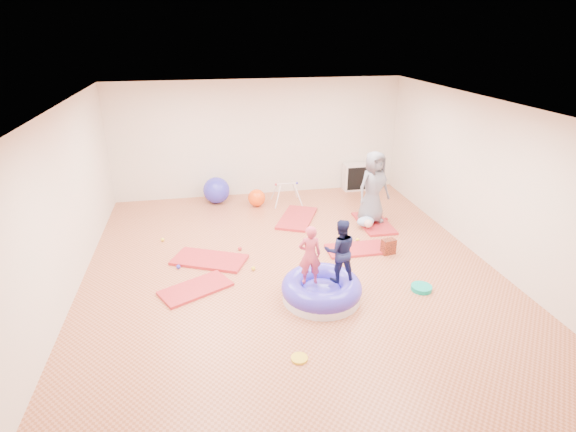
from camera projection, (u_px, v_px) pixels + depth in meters
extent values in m
cube|color=#BD7354|center=(291.00, 270.00, 7.80)|extent=(7.00, 8.00, 0.01)
cube|color=white|center=(292.00, 107.00, 6.71)|extent=(7.00, 8.00, 0.01)
cube|color=beige|center=(259.00, 139.00, 10.87)|extent=(7.00, 0.01, 2.80)
cube|color=beige|center=(390.00, 362.00, 3.64)|extent=(7.00, 0.01, 2.80)
cube|color=beige|center=(60.00, 210.00, 6.63)|extent=(0.01, 8.00, 2.80)
cube|color=beige|center=(487.00, 181.00, 7.88)|extent=(0.01, 8.00, 2.80)
cube|color=#BF243A|center=(196.00, 289.00, 7.21)|extent=(1.25, 1.01, 0.05)
cube|color=#BF243A|center=(209.00, 260.00, 8.09)|extent=(1.44, 1.13, 0.05)
cube|color=#BF243A|center=(297.00, 218.00, 9.85)|extent=(1.16, 1.47, 0.05)
cube|color=#BF243A|center=(357.00, 249.00, 8.49)|extent=(1.13, 0.57, 0.05)
cube|color=#BF243A|center=(374.00, 223.00, 9.61)|extent=(0.62, 1.22, 0.05)
cylinder|color=white|center=(321.00, 294.00, 6.97)|extent=(1.21, 1.21, 0.14)
torus|color=#3D31CD|center=(321.00, 287.00, 6.92)|extent=(1.25, 1.25, 0.33)
ellipsoid|color=#3D31CD|center=(321.00, 292.00, 6.95)|extent=(0.66, 0.66, 0.30)
imported|color=#C83E57|center=(310.00, 252.00, 6.63)|extent=(0.36, 0.25, 0.94)
imported|color=#161B44|center=(340.00, 248.00, 6.69)|extent=(0.53, 0.44, 1.00)
imported|color=slate|center=(373.00, 187.00, 9.34)|extent=(0.86, 0.69, 1.54)
ellipsoid|color=#9AB6E4|center=(365.00, 221.00, 9.36)|extent=(0.37, 0.23, 0.21)
sphere|color=beige|center=(368.00, 224.00, 9.20)|extent=(0.17, 0.17, 0.17)
sphere|color=#332FC5|center=(178.00, 267.00, 7.84)|extent=(0.07, 0.07, 0.07)
sphere|color=yellow|center=(358.00, 240.00, 8.83)|extent=(0.07, 0.07, 0.07)
sphere|color=#BE2C34|center=(386.00, 219.00, 9.78)|extent=(0.07, 0.07, 0.07)
sphere|color=yellow|center=(253.00, 268.00, 7.78)|extent=(0.07, 0.07, 0.07)
sphere|color=#BE2C34|center=(240.00, 248.00, 8.48)|extent=(0.07, 0.07, 0.07)
sphere|color=#138025|center=(325.00, 269.00, 7.75)|extent=(0.07, 0.07, 0.07)
sphere|color=yellow|center=(163.00, 240.00, 8.83)|extent=(0.07, 0.07, 0.07)
sphere|color=#332FC5|center=(216.00, 190.00, 10.67)|extent=(0.63, 0.63, 0.63)
sphere|color=#FF5010|center=(257.00, 198.00, 10.52)|extent=(0.41, 0.41, 0.41)
cylinder|color=silver|center=(278.00, 197.00, 10.36)|extent=(0.19, 0.20, 0.52)
cylinder|color=silver|center=(275.00, 190.00, 10.77)|extent=(0.19, 0.20, 0.52)
cylinder|color=silver|center=(298.00, 195.00, 10.45)|extent=(0.19, 0.20, 0.52)
cylinder|color=silver|center=(295.00, 189.00, 10.85)|extent=(0.19, 0.20, 0.52)
cylinder|color=silver|center=(286.00, 184.00, 10.52)|extent=(0.50, 0.03, 0.03)
sphere|color=#BE2C34|center=(276.00, 184.00, 10.48)|extent=(0.06, 0.06, 0.06)
sphere|color=#332FC5|center=(297.00, 183.00, 10.56)|extent=(0.06, 0.06, 0.06)
cube|color=silver|center=(357.00, 177.00, 11.54)|extent=(0.68, 0.33, 0.68)
cube|color=black|center=(359.00, 179.00, 11.40)|extent=(0.59, 0.02, 0.59)
cube|color=silver|center=(357.00, 177.00, 11.50)|extent=(0.02, 0.23, 0.60)
cube|color=silver|center=(357.00, 177.00, 11.50)|extent=(0.60, 0.23, 0.02)
cylinder|color=#09A68C|center=(421.00, 288.00, 7.20)|extent=(0.33, 0.33, 0.07)
cube|color=#A43315|center=(388.00, 247.00, 8.32)|extent=(0.27, 0.20, 0.29)
cylinder|color=yellow|center=(299.00, 358.00, 5.71)|extent=(0.22, 0.22, 0.03)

